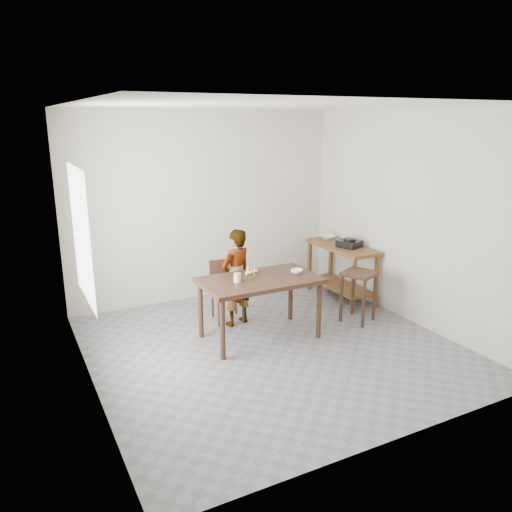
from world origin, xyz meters
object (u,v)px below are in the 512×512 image
prep_counter (341,271)px  stool (358,296)px  child (236,278)px  dining_chair (227,292)px  dining_table (260,308)px

prep_counter → stool: bearing=-112.5°
prep_counter → stool: prep_counter is taller
child → stool: size_ratio=1.87×
dining_chair → prep_counter: bearing=8.8°
dining_table → child: size_ratio=1.12×
dining_table → stool: dining_table is taller
child → dining_chair: (-0.05, 0.16, -0.23)m
dining_table → prep_counter: bearing=22.1°
dining_chair → stool: 1.70m
child → dining_table: bearing=79.9°
child → stool: 1.61m
prep_counter → dining_chair: (-1.84, -0.03, -0.01)m
dining_table → prep_counter: size_ratio=1.17×
dining_table → child: child is taller
dining_table → dining_chair: bearing=100.4°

